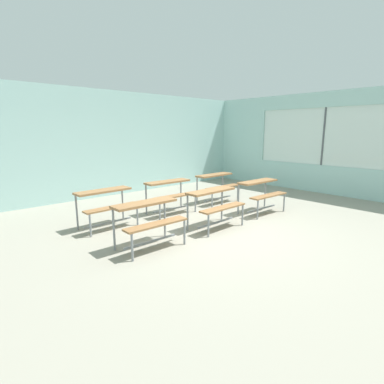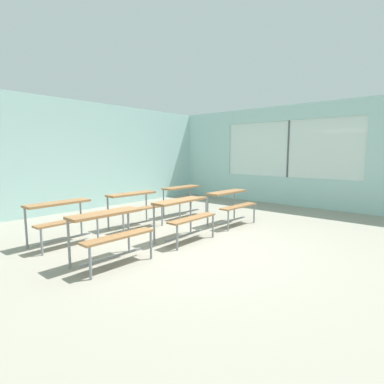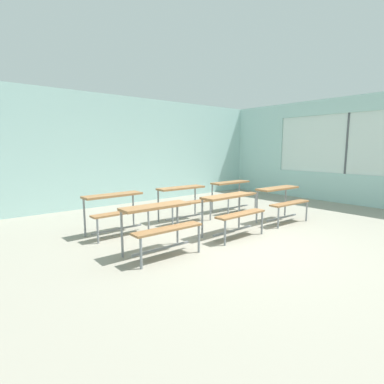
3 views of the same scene
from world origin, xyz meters
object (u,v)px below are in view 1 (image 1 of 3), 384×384
Objects in this scene: desk_bench_r0c0 at (149,214)px; desk_bench_r1c2 at (217,181)px; desk_bench_r1c0 at (106,200)px; desk_bench_r0c1 at (215,200)px; desk_bench_r0c2 at (261,189)px; desk_bench_r1c1 at (170,189)px.

desk_bench_r0c0 is 1.00× the size of desk_bench_r1c2.
desk_bench_r1c0 is at bearing 179.89° from desk_bench_r1c2.
desk_bench_r0c1 is at bearing -43.96° from desk_bench_r1c0.
desk_bench_r0c1 and desk_bench_r0c2 have the same top height.
desk_bench_r1c0 is (-1.57, 1.43, 0.00)m from desk_bench_r0c1.
desk_bench_r0c0 is 1.54m from desk_bench_r0c1.
desk_bench_r0c0 is 1.41m from desk_bench_r1c0.
desk_bench_r1c2 is (1.59, 0.01, 0.00)m from desk_bench_r1c1.
desk_bench_r0c2 and desk_bench_r1c2 have the same top height.
desk_bench_r0c0 is at bearing -135.56° from desk_bench_r1c1.
desk_bench_r1c2 is at bearing 24.91° from desk_bench_r0c0.
desk_bench_r0c0 is 0.99× the size of desk_bench_r0c1.
desk_bench_r1c1 is (-1.57, 1.39, 0.00)m from desk_bench_r0c2.
desk_bench_r1c1 is at bearing 88.26° from desk_bench_r0c1.
desk_bench_r0c1 is 0.99× the size of desk_bench_r1c1.
desk_bench_r1c2 is at bearing 91.28° from desk_bench_r0c2.
desk_bench_r0c0 is 0.99× the size of desk_bench_r0c2.
desk_bench_r0c1 is 1.00× the size of desk_bench_r0c2.
desk_bench_r0c2 is 1.00× the size of desk_bench_r1c1.
desk_bench_r1c1 is (1.58, -0.01, 0.00)m from desk_bench_r1c0.
desk_bench_r0c0 is 2.09m from desk_bench_r1c1.
desk_bench_r0c2 is at bearing -39.27° from desk_bench_r1c1.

